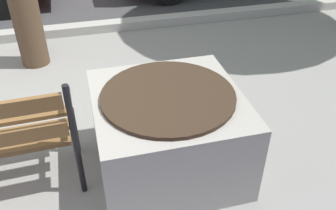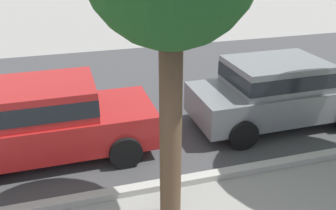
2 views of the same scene
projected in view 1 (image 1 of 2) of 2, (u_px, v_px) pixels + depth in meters
The scene contains 1 object.
concrete_planter at pixel (168, 132), 2.87m from camera, with size 1.09×1.09×0.70m.
Camera 1 is at (1.23, -2.10, 2.17)m, focal length 39.51 mm.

